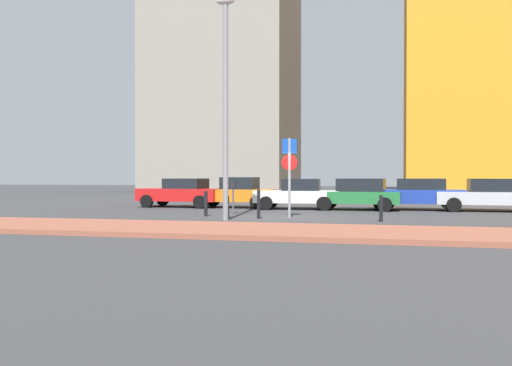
# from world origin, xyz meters

# --- Properties ---
(ground_plane) EXTENTS (120.00, 120.00, 0.00)m
(ground_plane) POSITION_xyz_m (0.00, 0.00, 0.00)
(ground_plane) COLOR #38383A
(sidewalk_brick) EXTENTS (40.00, 3.81, 0.14)m
(sidewalk_brick) POSITION_xyz_m (0.00, -5.93, 0.07)
(sidewalk_brick) COLOR #93513D
(sidewalk_brick) RESTS_ON ground
(parked_car_red) EXTENTS (4.27, 2.19, 1.45)m
(parked_car_red) POSITION_xyz_m (-6.28, 5.55, 0.75)
(parked_car_red) COLOR red
(parked_car_red) RESTS_ON ground
(parked_car_orange) EXTENTS (3.98, 1.91, 1.52)m
(parked_car_orange) POSITION_xyz_m (-3.49, 5.71, 0.76)
(parked_car_orange) COLOR orange
(parked_car_orange) RESTS_ON ground
(parked_car_white) EXTENTS (4.11, 2.23, 1.45)m
(parked_car_white) POSITION_xyz_m (-0.27, 5.27, 0.73)
(parked_car_white) COLOR white
(parked_car_white) RESTS_ON ground
(parked_car_green) EXTENTS (4.15, 2.19, 1.47)m
(parked_car_green) POSITION_xyz_m (2.55, 5.28, 0.77)
(parked_car_green) COLOR #237238
(parked_car_green) RESTS_ON ground
(parked_car_blue) EXTENTS (4.49, 2.01, 1.47)m
(parked_car_blue) POSITION_xyz_m (5.18, 5.92, 0.76)
(parked_car_blue) COLOR #1E389E
(parked_car_blue) RESTS_ON ground
(parked_car_silver) EXTENTS (4.55, 2.14, 1.47)m
(parked_car_silver) POSITION_xyz_m (8.36, 5.74, 0.76)
(parked_car_silver) COLOR #B7BABF
(parked_car_silver) RESTS_ON ground
(parking_sign_post) EXTENTS (0.59, 0.18, 3.04)m
(parking_sign_post) POSITION_xyz_m (0.31, -0.14, 1.92)
(parking_sign_post) COLOR gray
(parking_sign_post) RESTS_ON ground
(parking_meter) EXTENTS (0.18, 0.14, 1.36)m
(parking_meter) POSITION_xyz_m (-2.36, 1.34, 0.88)
(parking_meter) COLOR #4C4C51
(parking_meter) RESTS_ON ground
(street_lamp) EXTENTS (0.70, 0.36, 8.04)m
(street_lamp) POSITION_xyz_m (-1.71, -1.87, 4.66)
(street_lamp) COLOR gray
(street_lamp) RESTS_ON ground
(traffic_bollard_near) EXTENTS (0.15, 0.15, 0.85)m
(traffic_bollard_near) POSITION_xyz_m (-1.95, -0.85, 0.43)
(traffic_bollard_near) COLOR black
(traffic_bollard_near) RESTS_ON ground
(traffic_bollard_mid) EXTENTS (0.13, 0.13, 0.93)m
(traffic_bollard_mid) POSITION_xyz_m (3.75, -1.12, 0.47)
(traffic_bollard_mid) COLOR black
(traffic_bollard_mid) RESTS_ON ground
(traffic_bollard_far) EXTENTS (0.14, 0.14, 1.00)m
(traffic_bollard_far) POSITION_xyz_m (-3.05, -0.16, 0.50)
(traffic_bollard_far) COLOR black
(traffic_bollard_far) RESTS_ON ground
(traffic_bollard_edge) EXTENTS (0.12, 0.12, 1.10)m
(traffic_bollard_edge) POSITION_xyz_m (-0.73, -0.85, 0.55)
(traffic_bollard_edge) COLOR black
(traffic_bollard_edge) RESTS_ON ground
(building_under_construction) EXTENTS (12.22, 10.55, 21.55)m
(building_under_construction) POSITION_xyz_m (-10.68, 27.21, 10.77)
(building_under_construction) COLOR gray
(building_under_construction) RESTS_ON ground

